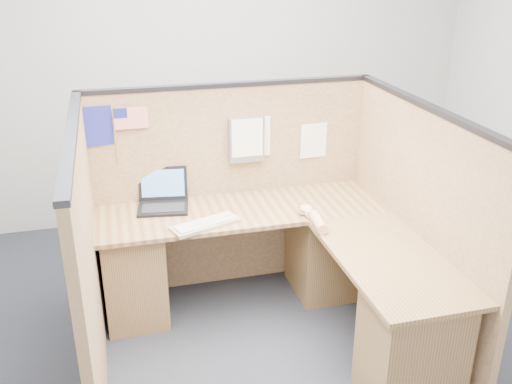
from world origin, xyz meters
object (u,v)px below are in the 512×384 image
object	(u,v)px
l_desk	(283,277)
laptop	(162,198)
keyboard	(205,224)
mouse	(306,212)

from	to	relation	value
l_desk	laptop	xyz separation A→B (m)	(-0.70, 0.58, 0.40)
l_desk	keyboard	world-z (taller)	keyboard
keyboard	mouse	size ratio (longest dim) A/B	4.65
laptop	keyboard	size ratio (longest dim) A/B	0.78
l_desk	keyboard	distance (m)	0.62
l_desk	keyboard	xyz separation A→B (m)	(-0.47, 0.19, 0.35)
keyboard	mouse	world-z (taller)	mouse
l_desk	laptop	size ratio (longest dim) A/B	5.28
l_desk	laptop	world-z (taller)	laptop
mouse	keyboard	bearing A→B (deg)	-180.00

